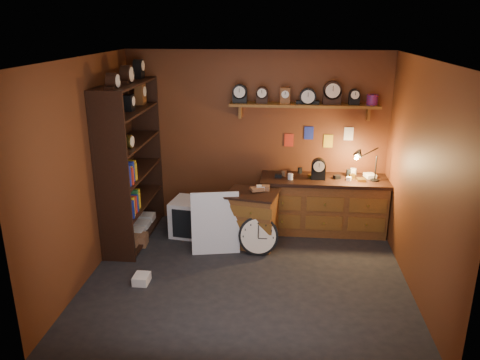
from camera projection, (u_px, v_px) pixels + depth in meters
name	position (u px, v px, depth m)	size (l,w,h in m)	color
floor	(247.00, 275.00, 6.01)	(4.00, 4.00, 0.00)	black
room_shell	(252.00, 143.00, 5.56)	(4.02, 3.62, 2.71)	brown
shelving_unit	(128.00, 157.00, 6.69)	(0.47, 1.60, 2.58)	black
workbench	(323.00, 202.00, 7.15)	(1.92, 0.66, 1.36)	brown
low_cabinet	(252.00, 216.00, 6.72)	(0.80, 0.71, 0.88)	brown
big_round_clock	(258.00, 236.00, 6.48)	(0.55, 0.18, 0.55)	black
white_panel	(216.00, 251.00, 6.63)	(0.67, 0.03, 0.89)	silver
mini_fridge	(190.00, 217.00, 7.09)	(0.60, 0.62, 0.55)	silver
floor_box_a	(138.00, 240.00, 6.79)	(0.27, 0.23, 0.16)	brown
floor_box_b	(142.00, 279.00, 5.80)	(0.19, 0.22, 0.11)	white
floor_box_c	(202.00, 227.00, 7.16)	(0.27, 0.22, 0.20)	brown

